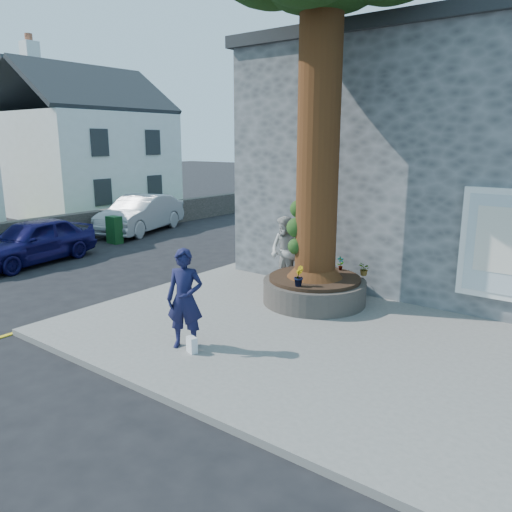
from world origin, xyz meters
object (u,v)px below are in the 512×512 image
Objects in this scene: man at (185,299)px; planter at (314,290)px; woman at (285,251)px; a_board_sign at (114,230)px; car_blue at (32,241)px; car_silver at (141,214)px.

planter is at bearing 53.79° from man.
a_board_sign is (-8.25, 1.06, -0.49)m from woman.
car_blue reaches higher than planter.
car_silver is (-9.30, 3.18, -0.23)m from woman.
car_silver is 4.59× the size of a_board_sign.
man is 1.78× the size of a_board_sign.
car_blue is 3.46m from a_board_sign.
woman is at bearing -36.97° from car_silver.
car_blue is (-9.04, -1.61, 0.28)m from planter.
a_board_sign is (-9.55, 1.80, 0.09)m from planter.
car_silver reaches higher than a_board_sign.
car_blue is at bearing 139.14° from man.
planter is 0.57× the size of car_blue.
car_silver is at bearing 118.58° from a_board_sign.
woman is 0.38× the size of car_silver.
planter is 11.31m from car_silver.
a_board_sign is at bearing 121.31° from man.
planter is 1.61m from woman.
woman is (-1.30, 0.75, 0.58)m from planter.
woman reaches higher than a_board_sign.
woman reaches higher than planter.
car_blue is (-8.53, 1.93, -0.32)m from man.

